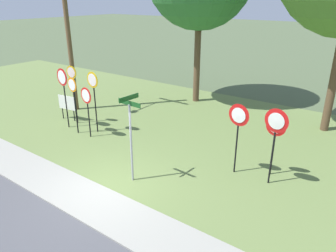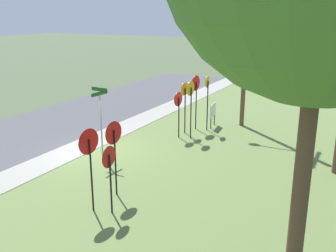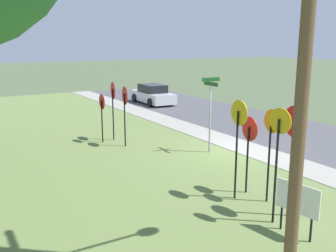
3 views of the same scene
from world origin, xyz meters
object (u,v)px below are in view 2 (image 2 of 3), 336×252
(notice_board, at_px, (213,112))
(yield_sign_far_left, at_px, (89,150))
(stop_sign_far_right, at_px, (191,97))
(yield_sign_near_left, at_px, (114,140))
(street_name_post, at_px, (101,117))
(stop_sign_far_left, at_px, (185,97))
(yield_sign_near_right, at_px, (109,164))
(utility_pole, at_px, (244,29))
(stop_sign_far_center, at_px, (178,105))
(stop_sign_near_right, at_px, (196,90))
(stop_sign_near_left, at_px, (207,92))

(notice_board, bearing_deg, yield_sign_far_left, -7.09)
(stop_sign_far_right, distance_m, yield_sign_near_left, 6.72)
(stop_sign_far_right, bearing_deg, street_name_post, -23.72)
(stop_sign_far_right, height_order, yield_sign_near_left, stop_sign_far_right)
(notice_board, bearing_deg, stop_sign_far_left, -34.14)
(notice_board, bearing_deg, yield_sign_near_right, -3.73)
(yield_sign_near_left, distance_m, utility_pole, 10.60)
(yield_sign_near_right, relative_size, yield_sign_far_left, 0.81)
(yield_sign_near_left, height_order, yield_sign_far_left, yield_sign_far_left)
(stop_sign_far_left, xyz_separation_m, stop_sign_far_right, (0.63, 0.61, 0.18))
(yield_sign_near_right, bearing_deg, yield_sign_far_left, -76.19)
(stop_sign_far_center, bearing_deg, utility_pole, 156.95)
(yield_sign_far_left, bearing_deg, yield_sign_near_left, -171.82)
(yield_sign_far_left, xyz_separation_m, notice_board, (-10.32, -0.11, -1.16))
(stop_sign_far_center, height_order, stop_sign_far_right, stop_sign_far_right)
(stop_sign_far_left, xyz_separation_m, notice_board, (-1.73, 0.86, -1.03))
(stop_sign_near_right, distance_m, yield_sign_far_left, 9.54)
(stop_sign_far_right, relative_size, utility_pole, 0.30)
(street_name_post, distance_m, utility_pole, 8.93)
(stop_sign_near_left, bearing_deg, stop_sign_far_left, -43.10)
(stop_sign_far_center, bearing_deg, stop_sign_near_right, -178.65)
(yield_sign_far_left, bearing_deg, stop_sign_near_left, -171.17)
(stop_sign_near_left, bearing_deg, street_name_post, -26.80)
(stop_sign_far_left, bearing_deg, yield_sign_far_left, 12.22)
(stop_sign_far_left, bearing_deg, stop_sign_near_right, 174.05)
(yield_sign_near_right, bearing_deg, stop_sign_far_right, -173.79)
(stop_sign_far_right, xyz_separation_m, yield_sign_near_right, (7.80, 0.95, -0.45))
(stop_sign_near_left, bearing_deg, stop_sign_far_center, -27.41)
(yield_sign_near_right, distance_m, street_name_post, 4.81)
(yield_sign_near_left, distance_m, yield_sign_far_left, 1.25)
(stop_sign_near_right, relative_size, stop_sign_far_left, 1.09)
(stop_sign_far_right, xyz_separation_m, street_name_post, (4.14, -2.16, -0.26))
(stop_sign_far_right, bearing_deg, utility_pole, 161.16)
(stop_sign_far_left, height_order, notice_board, stop_sign_far_left)
(stop_sign_near_left, xyz_separation_m, street_name_post, (5.78, -2.35, -0.24))
(stop_sign_near_right, relative_size, utility_pole, 0.30)
(stop_sign_far_left, bearing_deg, utility_pole, 149.27)
(notice_board, bearing_deg, stop_sign_near_right, -47.33)
(street_name_post, bearing_deg, stop_sign_near_left, 161.46)
(stop_sign_far_left, relative_size, notice_board, 2.08)
(stop_sign_far_left, height_order, yield_sign_far_left, yield_sign_far_left)
(stop_sign_far_center, height_order, utility_pole, utility_pole)
(stop_sign_far_left, distance_m, stop_sign_far_right, 0.90)
(stop_sign_far_center, height_order, notice_board, stop_sign_far_center)
(yield_sign_far_left, distance_m, notice_board, 10.38)
(stop_sign_near_left, relative_size, notice_board, 2.28)
(stop_sign_near_right, xyz_separation_m, yield_sign_near_right, (9.35, 1.37, -0.50))
(stop_sign_far_left, distance_m, street_name_post, 5.01)
(stop_sign_far_center, distance_m, yield_sign_near_right, 7.79)
(utility_pole, bearing_deg, yield_sign_near_right, -2.30)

